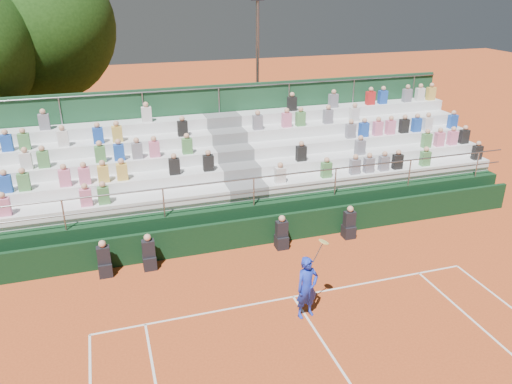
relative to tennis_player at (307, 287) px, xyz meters
name	(u,v)px	position (x,y,z in m)	size (l,w,h in m)	color
ground	(293,297)	(-0.02, 0.87, -0.88)	(90.00, 90.00, 0.00)	#C34E20
courtside_wall	(259,231)	(-0.02, 4.07, -0.38)	(20.00, 0.15, 1.00)	black
line_officials	(227,243)	(-1.24, 3.62, -0.40)	(8.51, 0.40, 1.19)	black
grandstand	(233,181)	(-0.02, 7.31, 0.20)	(20.00, 5.20, 4.40)	black
tennis_player	(307,287)	(0.00, 0.00, 0.00)	(0.88, 0.53, 2.22)	#1A33C7
tree_east	(40,27)	(-6.76, 15.05, 5.43)	(6.62, 6.62, 9.63)	#382114
floodlight_mast	(258,62)	(3.08, 13.98, 3.64)	(0.60, 0.25, 7.70)	gray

